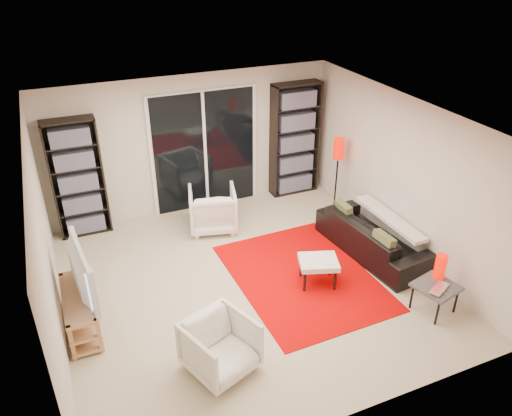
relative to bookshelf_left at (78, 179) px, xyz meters
The scene contains 20 objects.
floor 3.19m from the bookshelf_left, 50.10° to the right, with size 5.00×5.00×0.00m, color #C7B794.
wall_back 1.97m from the bookshelf_left, ahead, with size 5.00×0.02×2.40m, color beige.
wall_front 5.22m from the bookshelf_left, 68.02° to the right, with size 5.00×0.02×2.40m, color beige.
wall_left 2.41m from the bookshelf_left, 103.27° to the right, with size 0.02×5.00×2.40m, color beige.
wall_right 5.03m from the bookshelf_left, 27.66° to the right, with size 0.02×5.00×2.40m, color beige.
ceiling 3.36m from the bookshelf_left, 50.10° to the right, with size 5.00×5.00×0.02m, color white.
sliding_door 2.16m from the bookshelf_left, ahead, with size 1.92×0.08×2.16m.
bookshelf_left is the anchor object (origin of this frame).
bookshelf_right 3.85m from the bookshelf_left, ahead, with size 0.90×0.30×2.10m.
tv_stand 2.50m from the bookshelf_left, 97.70° to the right, with size 0.37×1.14×0.50m.
tv 2.40m from the bookshelf_left, 97.22° to the right, with size 1.14×0.15×0.66m, color black.
rug 3.84m from the bookshelf_left, 43.05° to the right, with size 1.86×2.52×0.01m, color #C60000.
sofa 4.71m from the bookshelf_left, 30.88° to the right, with size 1.95×0.76×0.57m, color black.
armchair_back 2.19m from the bookshelf_left, 19.74° to the right, with size 0.76×0.78×0.71m, color silver.
armchair_front 3.91m from the bookshelf_left, 74.14° to the right, with size 0.70×0.72×0.65m, color silver.
ottoman 4.00m from the bookshelf_left, 44.01° to the right, with size 0.64×0.58×0.40m.
side_table 5.55m from the bookshelf_left, 44.24° to the right, with size 0.60×0.60×0.40m.
laptop 5.63m from the bookshelf_left, 45.21° to the right, with size 0.34×0.22×0.03m, color silver.
table_lamp 5.54m from the bookshelf_left, 42.18° to the right, with size 0.15×0.15×0.34m, color red.
floor_lamp 4.30m from the bookshelf_left, 12.68° to the right, with size 0.20×0.20×1.35m.
Camera 1 is at (-2.16, -5.32, 4.37)m, focal length 35.00 mm.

